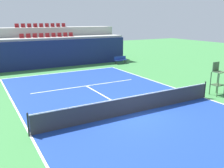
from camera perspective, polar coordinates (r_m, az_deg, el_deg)
ground_plane at (r=13.43m, az=5.11°, el=-6.74°), size 80.00×80.00×0.00m
court_surface at (r=13.43m, az=5.11°, el=-6.72°), size 11.00×24.00×0.01m
baseline_far at (r=23.83m, az=-11.41°, el=2.62°), size 11.00×0.10×0.00m
sideline_left at (r=11.48m, az=-18.40°, el=-11.30°), size 0.10×24.00×0.00m
sideline_right at (r=16.97m, az=20.47°, el=-2.96°), size 0.10×24.00×0.00m
service_line_far at (r=18.77m, az=-6.02°, el=-0.43°), size 8.26×0.10×0.00m
centre_service_line at (r=16.00m, az=-1.40°, el=-3.06°), size 0.10×6.40×0.00m
back_wall at (r=26.37m, az=-13.61°, el=6.77°), size 17.07×0.30×2.85m
stands_tier_lower at (r=27.65m, az=-14.42°, el=7.30°), size 17.07×2.40×3.06m
stands_tier_upper at (r=29.91m, az=-15.73°, el=8.69°), size 17.07×2.40×4.04m
seating_row_lower at (r=27.59m, az=-14.70°, el=10.72°), size 5.74×0.44×0.44m
seating_row_upper at (r=29.87m, az=-16.07°, el=12.79°), size 5.74×0.44×0.44m
tennis_net at (r=13.25m, az=5.16°, el=-4.69°), size 11.08×0.08×1.07m
umpire_chair at (r=17.67m, az=23.31°, el=1.39°), size 0.76×0.66×2.20m
player_bench at (r=28.02m, az=2.00°, el=5.73°), size 1.50×0.40×0.85m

